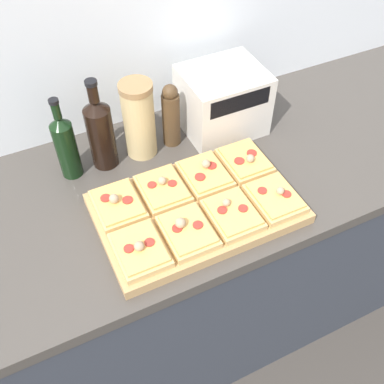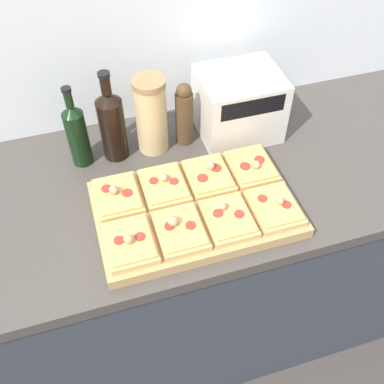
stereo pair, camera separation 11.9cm
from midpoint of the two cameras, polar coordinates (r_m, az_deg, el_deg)
The scene contains 16 objects.
wall_back at distance 1.39m, azimuth -0.24°, elevation 22.72°, with size 6.00×0.06×2.50m.
kitchen_counter at distance 1.66m, azimuth 3.45°, elevation -8.73°, with size 2.63×0.67×0.90m.
cutting_board at distance 1.20m, azimuth 3.26°, elevation -2.32°, with size 0.53×0.34×0.03m, color tan.
pizza_slice_back_left at distance 1.20m, azimuth -6.62°, elevation -0.66°, with size 0.12×0.15×0.05m.
pizza_slice_back_midleft at distance 1.22m, azimuth -0.75°, elevation 0.66°, with size 0.12×0.15×0.05m.
pizza_slice_back_midright at distance 1.25m, azimuth 4.89°, elevation 1.94°, with size 0.12×0.15×0.05m.
pizza_slice_back_right at distance 1.29m, azimuth 10.22°, elevation 3.08°, with size 0.12×0.15×0.05m.
pizza_slice_front_left at distance 1.10m, azimuth -4.79°, elevation -6.60°, with size 0.12×0.15×0.05m.
pizza_slice_front_midleft at distance 1.12m, azimuth 1.54°, elevation -5.02°, with size 0.12×0.15×0.06m.
pizza_slice_front_midright at distance 1.15m, azimuth 7.62°, elevation -3.50°, with size 0.12×0.15×0.05m.
pizza_slice_front_right at distance 1.20m, azimuth 13.28°, elevation -2.05°, with size 0.12×0.15×0.05m.
olive_oil_bottle at distance 1.31m, azimuth -11.89°, elevation 7.16°, with size 0.06×0.06×0.26m.
wine_bottle at distance 1.31m, azimuth -7.56°, elevation 8.45°, with size 0.08×0.08×0.29m.
grain_jar_tall at distance 1.32m, azimuth -2.61°, elevation 9.59°, with size 0.10×0.10×0.24m.
pepper_mill at distance 1.36m, azimuth 1.56°, elevation 9.73°, with size 0.05×0.05×0.21m.
toaster_oven at distance 1.41m, azimuth 8.41°, elevation 10.87°, with size 0.27×0.21×0.20m.
Camera 2 is at (-0.31, -0.55, 1.84)m, focal length 42.00 mm.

